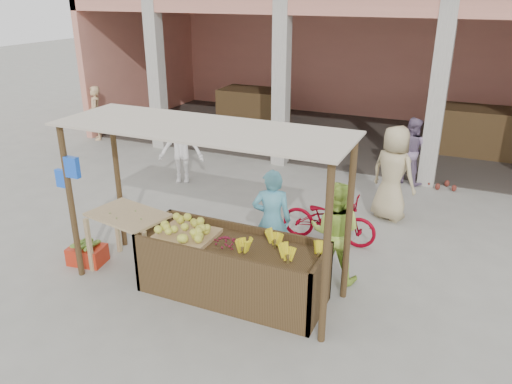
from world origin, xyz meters
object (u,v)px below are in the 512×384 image
at_px(vendor_blue, 272,217).
at_px(motorcycle, 329,218).
at_px(fruit_stall, 232,270).
at_px(side_table, 129,222).
at_px(red_crate, 87,255).
at_px(vendor_green, 335,229).

bearing_deg(vendor_blue, motorcycle, -134.11).
height_order(fruit_stall, motorcycle, motorcycle).
height_order(side_table, motorcycle, side_table).
distance_m(fruit_stall, side_table, 1.79).
xyz_separation_m(side_table, red_crate, (-0.74, -0.17, -0.64)).
distance_m(fruit_stall, vendor_green, 1.61).
height_order(vendor_blue, motorcycle, vendor_blue).
bearing_deg(vendor_green, side_table, 15.22).
height_order(fruit_stall, vendor_green, vendor_green).
height_order(fruit_stall, red_crate, fruit_stall).
bearing_deg(vendor_green, motorcycle, -73.33).
height_order(vendor_blue, vendor_green, vendor_blue).
bearing_deg(vendor_blue, vendor_green, 167.22).
bearing_deg(side_table, vendor_green, 29.65).
distance_m(fruit_stall, motorcycle, 2.25).
bearing_deg(red_crate, vendor_blue, 11.93).
relative_size(vendor_blue, vendor_green, 1.07).
relative_size(red_crate, vendor_green, 0.34).
distance_m(vendor_blue, vendor_green, 0.96).
xyz_separation_m(side_table, vendor_green, (2.93, 0.98, 0.03)).
height_order(vendor_green, motorcycle, vendor_green).
bearing_deg(fruit_stall, vendor_green, 40.79).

